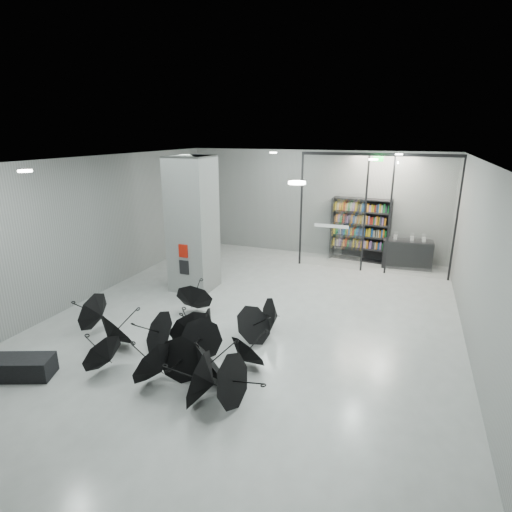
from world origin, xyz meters
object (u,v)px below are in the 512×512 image
at_px(shop_counter, 407,254).
at_px(umbrella_cluster, 186,346).
at_px(column, 193,225).
at_px(bookshelf, 360,230).
at_px(bench, 19,367).

bearing_deg(shop_counter, umbrella_cluster, -121.42).
height_order(column, shop_counter, column).
relative_size(column, shop_counter, 2.41).
relative_size(bookshelf, umbrella_cluster, 0.47).
distance_m(bookshelf, shop_counter, 1.87).
height_order(bench, bookshelf, bookshelf).
xyz_separation_m(bench, bookshelf, (5.23, 10.27, 0.96)).
relative_size(bench, umbrella_cluster, 0.26).
height_order(shop_counter, umbrella_cluster, shop_counter).
distance_m(column, bookshelf, 6.50).
xyz_separation_m(bench, umbrella_cluster, (2.73, 1.74, 0.09)).
bearing_deg(bench, shop_counter, 33.47).
distance_m(column, bench, 5.87).
distance_m(bench, bookshelf, 11.57).
bearing_deg(bookshelf, column, -125.78).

